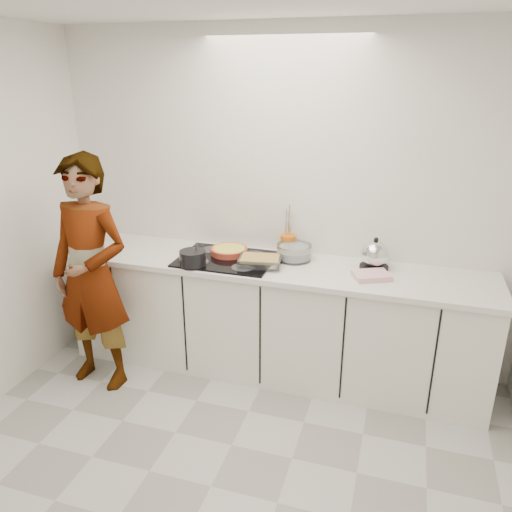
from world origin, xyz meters
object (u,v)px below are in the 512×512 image
(baking_dish, at_px, (260,260))
(cook, at_px, (91,275))
(utensil_crock, at_px, (288,244))
(hob, at_px, (227,259))
(mixing_bowl, at_px, (294,253))
(kettle, at_px, (375,255))
(saucepan, at_px, (193,258))
(tart_dish, at_px, (229,251))

(baking_dish, relative_size, cook, 0.19)
(baking_dish, bearing_deg, utensil_crock, 68.96)
(baking_dish, xyz_separation_m, utensil_crock, (0.13, 0.33, 0.03))
(hob, distance_m, baking_dish, 0.29)
(utensil_crock, bearing_deg, baking_dish, -111.04)
(mixing_bowl, height_order, kettle, kettle)
(saucepan, height_order, utensil_crock, saucepan)
(hob, relative_size, cook, 0.41)
(tart_dish, distance_m, baking_dish, 0.33)
(tart_dish, xyz_separation_m, utensil_crock, (0.43, 0.18, 0.03))
(hob, relative_size, utensil_crock, 4.80)
(tart_dish, bearing_deg, utensil_crock, 23.41)
(hob, distance_m, tart_dish, 0.10)
(saucepan, relative_size, baking_dish, 0.70)
(saucepan, distance_m, mixing_bowl, 0.77)
(tart_dish, xyz_separation_m, kettle, (1.10, 0.06, 0.06))
(kettle, bearing_deg, utensil_crock, 169.58)
(hob, bearing_deg, mixing_bowl, 17.88)
(mixing_bowl, xyz_separation_m, utensil_crock, (-0.08, 0.12, 0.02))
(baking_dish, distance_m, mixing_bowl, 0.29)
(kettle, height_order, utensil_crock, kettle)
(hob, height_order, utensil_crock, utensil_crock)
(kettle, bearing_deg, baking_dish, -165.42)
(mixing_bowl, bearing_deg, saucepan, -152.11)
(mixing_bowl, relative_size, cook, 0.19)
(saucepan, distance_m, baking_dish, 0.50)
(baking_dish, height_order, cook, cook)
(hob, distance_m, cook, 1.00)
(mixing_bowl, xyz_separation_m, cook, (-1.35, -0.66, -0.09))
(baking_dish, xyz_separation_m, cook, (-1.14, -0.45, -0.08))
(tart_dish, distance_m, saucepan, 0.35)
(hob, height_order, cook, cook)
(kettle, bearing_deg, saucepan, -164.38)
(saucepan, bearing_deg, utensil_crock, 38.69)
(baking_dish, height_order, utensil_crock, utensil_crock)
(hob, distance_m, utensil_crock, 0.50)
(saucepan, distance_m, kettle, 1.33)
(cook, bearing_deg, utensil_crock, 36.40)
(utensil_crock, bearing_deg, saucepan, -141.31)
(kettle, bearing_deg, tart_dish, -176.87)
(hob, xyz_separation_m, kettle, (1.09, 0.16, 0.09))
(utensil_crock, bearing_deg, mixing_bowl, -57.76)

